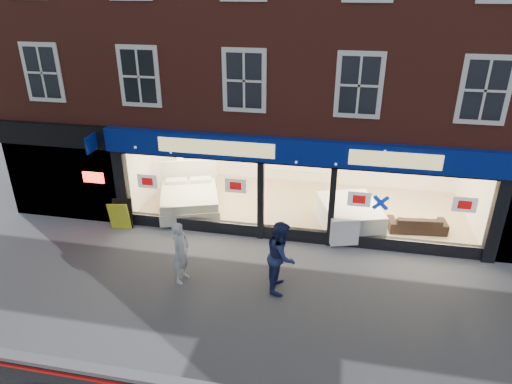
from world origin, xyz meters
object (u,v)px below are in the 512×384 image
(display_bed, at_px, (190,198))
(sofa, at_px, (417,223))
(mattress_stack, at_px, (349,216))
(pedestrian_grey, at_px, (181,252))
(a_board, at_px, (121,215))
(pedestrian_blue, at_px, (281,256))

(display_bed, relative_size, sofa, 1.65)
(mattress_stack, height_order, pedestrian_grey, pedestrian_grey)
(sofa, bearing_deg, pedestrian_grey, 24.98)
(mattress_stack, relative_size, a_board, 2.56)
(a_board, distance_m, pedestrian_grey, 3.64)
(display_bed, height_order, a_board, display_bed)
(sofa, distance_m, pedestrian_blue, 5.24)
(display_bed, distance_m, mattress_stack, 5.38)
(pedestrian_grey, height_order, pedestrian_blue, pedestrian_blue)
(mattress_stack, distance_m, pedestrian_grey, 5.55)
(mattress_stack, bearing_deg, sofa, 6.72)
(a_board, bearing_deg, pedestrian_blue, -30.53)
(display_bed, distance_m, a_board, 2.37)
(a_board, xyz_separation_m, pedestrian_blue, (5.42, -2.05, 0.46))
(a_board, relative_size, pedestrian_blue, 0.51)
(mattress_stack, distance_m, pedestrian_blue, 3.77)
(a_board, bearing_deg, pedestrian_grey, -48.25)
(pedestrian_blue, bearing_deg, mattress_stack, -29.58)
(sofa, bearing_deg, a_board, 3.67)
(sofa, relative_size, pedestrian_blue, 0.92)
(a_board, bearing_deg, display_bed, 33.68)
(sofa, xyz_separation_m, a_board, (-9.19, -1.55, 0.13))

